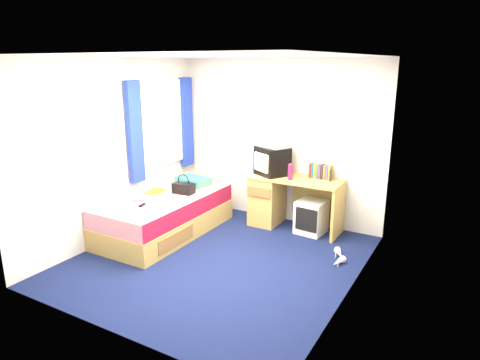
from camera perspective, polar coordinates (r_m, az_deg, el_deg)
The scene contains 20 objects.
ground at distance 5.33m, azimuth -2.95°, elevation -10.53°, with size 3.40×3.40×0.00m, color #0C1438.
room_shell at distance 4.87m, azimuth -3.19°, elevation 5.01°, with size 3.40×3.40×3.40m.
bed at distance 6.09m, azimuth -9.95°, elevation -4.60°, with size 1.01×2.00×0.54m.
pillow at distance 6.51m, azimuth -6.23°, elevation -0.12°, with size 0.50×0.32×0.11m, color #1A71AD.
desk at distance 6.29m, azimuth 5.13°, elevation -2.45°, with size 1.30×0.55×0.75m.
storage_cube at distance 6.11m, azimuth 9.47°, elevation -4.86°, with size 0.37×0.37×0.47m, color white.
crt_tv at distance 6.19m, azimuth 4.31°, elevation 2.56°, with size 0.55×0.53×0.41m.
vcr at distance 6.14m, azimuth 4.39°, elevation 4.83°, with size 0.45×0.32×0.09m, color #B0B1B3.
book_row at distance 6.11m, azimuth 10.69°, elevation 1.15°, with size 0.31×0.13×0.20m.
picture_frame at distance 6.03m, azimuth 11.98°, elevation 0.60°, with size 0.02×0.12×0.14m, color black.
pink_water_bottle at distance 5.96m, azimuth 6.71°, elevation 0.99°, with size 0.07×0.07×0.21m, color #CB1C4A.
aerosol_can at distance 6.13m, azimuth 6.80°, elevation 1.17°, with size 0.05×0.05×0.17m, color white.
handbag at distance 6.08m, azimuth -7.53°, elevation -1.03°, with size 0.31×0.19×0.28m.
towel at distance 5.62m, azimuth -10.75°, elevation -2.89°, with size 0.30×0.25×0.10m, color white.
magazine at distance 6.23m, azimuth -11.15°, elevation -1.50°, with size 0.21×0.28×0.01m, color #BAD517.
water_bottle at distance 5.88m, azimuth -13.11°, elevation -2.37°, with size 0.07×0.07×0.20m, color silver.
colour_swatch_fan at distance 5.63m, azimuth -12.54°, elevation -3.43°, with size 0.22×0.06×0.01m, color gold.
remote_control at distance 5.68m, azimuth -12.75°, elevation -3.22°, with size 0.05×0.16×0.02m, color black.
window_assembly at distance 6.50m, azimuth -10.40°, elevation 7.12°, with size 0.11×1.42×1.40m.
white_heels at distance 5.41m, azimuth 13.04°, elevation -10.06°, with size 0.22×0.46×0.09m.
Camera 1 is at (2.61, -4.02, 2.33)m, focal length 32.00 mm.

